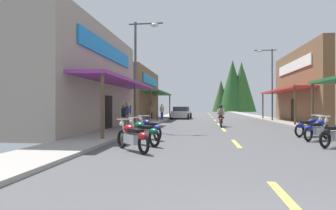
{
  "coord_description": "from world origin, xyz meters",
  "views": [
    {
      "loc": [
        -1.32,
        -2.4,
        1.47
      ],
      "look_at": [
        -5.76,
        34.01,
        1.61
      ],
      "focal_mm": 29.97,
      "sensor_mm": 36.0,
      "label": 1
    }
  ],
  "objects": [
    {
      "name": "storefront_right_far",
      "position": [
        10.21,
        24.41,
        3.27
      ],
      "size": [
        8.28,
        12.54,
        6.54
      ],
      "color": "brown",
      "rests_on": "ground"
    },
    {
      "name": "pedestrian_by_shop",
      "position": [
        -6.28,
        15.73,
        1.02
      ],
      "size": [
        0.54,
        0.37,
        1.75
      ],
      "rotation": [
        0.0,
        0.0,
        5.09
      ],
      "color": "#726659",
      "rests_on": "ground"
    },
    {
      "name": "sidewalk_right",
      "position": [
        5.96,
        30.28,
        0.06
      ],
      "size": [
        2.1,
        90.56,
        0.12
      ],
      "primitive_type": "cube",
      "color": "gray",
      "rests_on": "ground"
    },
    {
      "name": "pedestrian_strolling",
      "position": [
        -5.41,
        26.04,
        0.99
      ],
      "size": [
        0.42,
        0.48,
        1.7
      ],
      "rotation": [
        0.0,
        0.0,
        2.52
      ],
      "color": "#333F8C",
      "rests_on": "ground"
    },
    {
      "name": "parked_car_curbside",
      "position": [
        -3.71,
        30.07,
        0.69
      ],
      "size": [
        2.27,
        4.4,
        1.4
      ],
      "rotation": [
        0.0,
        0.0,
        1.51
      ],
      "color": "silver",
      "rests_on": "ground"
    },
    {
      "name": "streetlamp_right",
      "position": [
        5.02,
        25.23,
        4.42
      ],
      "size": [
        2.07,
        0.3,
        6.91
      ],
      "color": "#474C51",
      "rests_on": "ground"
    },
    {
      "name": "motorcycle_parked_left_0",
      "position": [
        -3.57,
        6.5,
        0.49
      ],
      "size": [
        1.5,
        1.66,
        1.04
      ],
      "rotation": [
        0.0,
        0.0,
        2.3
      ],
      "color": "black",
      "rests_on": "ground"
    },
    {
      "name": "pedestrian_waiting",
      "position": [
        -6.05,
        14.16,
        0.89
      ],
      "size": [
        0.31,
        0.56,
        1.55
      ],
      "rotation": [
        0.0,
        0.0,
        2.99
      ],
      "color": "#726659",
      "rests_on": "ground"
    },
    {
      "name": "motorcycle_parked_right_2",
      "position": [
        3.59,
        10.31,
        0.49
      ],
      "size": [
        1.66,
        1.5,
        1.04
      ],
      "rotation": [
        0.0,
        0.0,
        0.73
      ],
      "color": "black",
      "rests_on": "ground"
    },
    {
      "name": "storefront_left_far",
      "position": [
        -11.33,
        27.96,
        2.73
      ],
      "size": [
        10.53,
        11.53,
        5.46
      ],
      "color": "brown",
      "rests_on": "ground"
    },
    {
      "name": "streetlamp_left",
      "position": [
        -5.01,
        14.1,
        4.22
      ],
      "size": [
        2.07,
        0.3,
        6.53
      ],
      "color": "#474C51",
      "rests_on": "ground"
    },
    {
      "name": "pedestrian_browsing",
      "position": [
        -6.69,
        26.6,
        0.89
      ],
      "size": [
        0.56,
        0.32,
        1.54
      ],
      "rotation": [
        0.0,
        0.0,
        1.38
      ],
      "color": "black",
      "rests_on": "ground"
    },
    {
      "name": "motorcycle_parked_left_2",
      "position": [
        -3.66,
        9.85,
        0.49
      ],
      "size": [
        1.43,
        1.72,
        1.04
      ],
      "rotation": [
        0.0,
        0.0,
        2.26
      ],
      "color": "black",
      "rests_on": "ground"
    },
    {
      "name": "ground",
      "position": [
        0.0,
        30.28,
        -0.05
      ],
      "size": [
        9.82,
        90.56,
        0.1
      ],
      "primitive_type": "cube",
      "color": "#4C4C4F"
    },
    {
      "name": "motorcycle_parked_left_1",
      "position": [
        -3.55,
        7.98,
        0.49
      ],
      "size": [
        1.62,
        1.55,
        1.04
      ],
      "rotation": [
        0.0,
        0.0,
        2.38
      ],
      "color": "black",
      "rests_on": "ground"
    },
    {
      "name": "sidewalk_left",
      "position": [
        -5.96,
        30.28,
        0.06
      ],
      "size": [
        2.1,
        90.56,
        0.12
      ],
      "primitive_type": "cube",
      "color": "#9E9991",
      "rests_on": "ground"
    },
    {
      "name": "motorcycle_parked_right_3",
      "position": [
        3.85,
        11.86,
        0.49
      ],
      "size": [
        1.84,
        1.27,
        1.04
      ],
      "rotation": [
        0.0,
        0.0,
        0.59
      ],
      "color": "black",
      "rests_on": "ground"
    },
    {
      "name": "rider_cruising_lead",
      "position": [
        0.02,
        17.94,
        0.66
      ],
      "size": [
        0.6,
        2.14,
        1.57
      ],
      "rotation": [
        0.0,
        0.0,
        1.52
      ],
      "color": "black",
      "rests_on": "ground"
    },
    {
      "name": "treeline_backdrop",
      "position": [
        7.74,
        72.96,
        6.22
      ],
      "size": [
        11.4,
        7.65,
        13.66
      ],
      "color": "#2C5A23",
      "rests_on": "ground"
    },
    {
      "name": "centerline_dashes",
      "position": [
        0.0,
        33.26,
        0.01
      ],
      "size": [
        0.16,
        63.53,
        0.01
      ],
      "color": "#E0C64C",
      "rests_on": "ground"
    },
    {
      "name": "storefront_left_near",
      "position": [
        -9.97,
        14.09,
        3.07
      ],
      "size": [
        7.8,
        12.34,
        6.14
      ],
      "color": "gray",
      "rests_on": "ground"
    }
  ]
}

